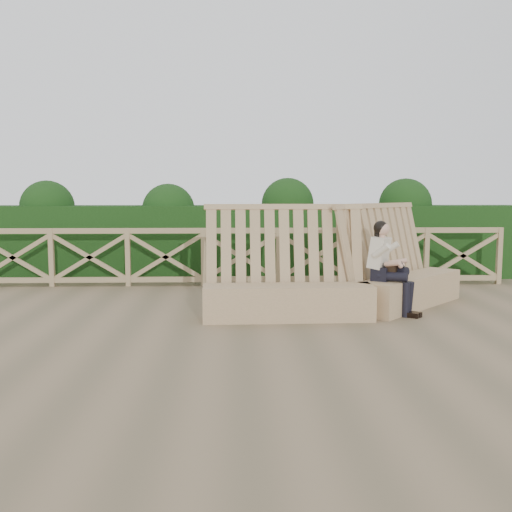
{
  "coord_description": "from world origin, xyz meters",
  "views": [
    {
      "loc": [
        -0.1,
        -7.3,
        1.74
      ],
      "look_at": [
        0.18,
        0.4,
        0.9
      ],
      "focal_mm": 40.0,
      "sensor_mm": 36.0,
      "label": 1
    }
  ],
  "objects": [
    {
      "name": "bench",
      "position": [
        1.6,
        0.97,
        0.41
      ],
      "size": [
        4.18,
        2.33,
        1.62
      ],
      "rotation": [
        0.0,
        0.0,
        0.41
      ],
      "color": "#967E56",
      "rests_on": "ground"
    },
    {
      "name": "hedge",
      "position": [
        0.0,
        4.7,
        0.75
      ],
      "size": [
        12.0,
        1.2,
        1.5
      ],
      "primitive_type": "cube",
      "color": "black",
      "rests_on": "ground"
    },
    {
      "name": "guardrail",
      "position": [
        0.0,
        3.5,
        0.55
      ],
      "size": [
        10.1,
        0.09,
        1.1
      ],
      "color": "olive",
      "rests_on": "ground"
    },
    {
      "name": "woman",
      "position": [
        2.09,
        0.81,
        0.75
      ],
      "size": [
        0.77,
        0.67,
        1.36
      ],
      "rotation": [
        0.0,
        0.0,
        1.0
      ],
      "color": "black",
      "rests_on": "ground"
    },
    {
      "name": "ground",
      "position": [
        0.0,
        0.0,
        0.0
      ],
      "size": [
        60.0,
        60.0,
        0.0
      ],
      "primitive_type": "plane",
      "color": "brown",
      "rests_on": "ground"
    }
  ]
}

